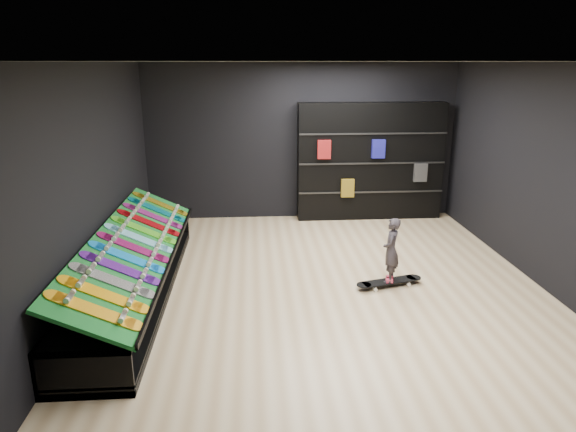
{
  "coord_description": "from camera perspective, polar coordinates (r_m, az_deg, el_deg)",
  "views": [
    {
      "loc": [
        -0.98,
        -6.41,
        3.0
      ],
      "look_at": [
        -0.5,
        0.2,
        1.0
      ],
      "focal_mm": 32.0,
      "sensor_mm": 36.0,
      "label": 1
    }
  ],
  "objects": [
    {
      "name": "floor",
      "position": [
        7.14,
        4.16,
        -8.09
      ],
      "size": [
        6.0,
        7.0,
        0.01
      ],
      "primitive_type": "cube",
      "color": "beige",
      "rests_on": "ground"
    },
    {
      "name": "child",
      "position": [
        7.2,
        11.31,
        -5.06
      ],
      "size": [
        0.21,
        0.24,
        0.54
      ],
      "primitive_type": "imported",
      "rotation": [
        0.0,
        0.0,
        -1.93
      ],
      "color": "black",
      "rests_on": "floor_skateboard"
    },
    {
      "name": "display_rack",
      "position": [
        7.15,
        -16.61,
        -6.57
      ],
      "size": [
        0.9,
        4.5,
        0.5
      ],
      "primitive_type": null,
      "color": "black",
      "rests_on": "ground"
    },
    {
      "name": "display_board_9",
      "position": [
        8.09,
        -14.72,
        -0.01
      ],
      "size": [
        0.93,
        0.22,
        0.5
      ],
      "primitive_type": null,
      "rotation": [
        0.0,
        0.44,
        0.0
      ],
      "color": "#2626BF",
      "rests_on": "turf_ramp"
    },
    {
      "name": "wall_front",
      "position": [
        3.41,
        13.13,
        -9.72
      ],
      "size": [
        6.0,
        0.02,
        3.0
      ],
      "primitive_type": "cube",
      "color": "black",
      "rests_on": "ground"
    },
    {
      "name": "display_board_7",
      "position": [
        7.44,
        -15.64,
        -1.54
      ],
      "size": [
        0.93,
        0.22,
        0.5
      ],
      "primitive_type": null,
      "rotation": [
        0.0,
        0.44,
        0.0
      ],
      "color": "green",
      "rests_on": "turf_ramp"
    },
    {
      "name": "display_board_1",
      "position": [
        5.56,
        -19.7,
        -8.24
      ],
      "size": [
        0.93,
        0.22,
        0.5
      ],
      "primitive_type": null,
      "rotation": [
        0.0,
        0.44,
        0.0
      ],
      "color": "yellow",
      "rests_on": "turf_ramp"
    },
    {
      "name": "display_board_2",
      "position": [
        5.87,
        -18.84,
        -6.83
      ],
      "size": [
        0.93,
        0.22,
        0.5
      ],
      "primitive_type": null,
      "rotation": [
        0.0,
        0.44,
        0.0
      ],
      "color": "black",
      "rests_on": "turf_ramp"
    },
    {
      "name": "ceiling",
      "position": [
        6.48,
        4.74,
        16.74
      ],
      "size": [
        6.0,
        7.0,
        0.01
      ],
      "primitive_type": "cube",
      "color": "white",
      "rests_on": "ground"
    },
    {
      "name": "display_board_4",
      "position": [
        6.49,
        -17.36,
        -4.41
      ],
      "size": [
        0.93,
        0.22,
        0.5
      ],
      "primitive_type": null,
      "rotation": [
        0.0,
        0.44,
        0.0
      ],
      "color": "blue",
      "rests_on": "turf_ramp"
    },
    {
      "name": "display_board_5",
      "position": [
        6.8,
        -16.73,
        -3.36
      ],
      "size": [
        0.93,
        0.22,
        0.5
      ],
      "primitive_type": null,
      "rotation": [
        0.0,
        0.44,
        0.0
      ],
      "color": "#E5198C",
      "rests_on": "turf_ramp"
    },
    {
      "name": "wall_right",
      "position": [
        7.69,
        27.18,
        3.68
      ],
      "size": [
        0.02,
        7.0,
        3.0
      ],
      "primitive_type": "cube",
      "color": "black",
      "rests_on": "ground"
    },
    {
      "name": "display_board_3",
      "position": [
        6.18,
        -18.06,
        -5.56
      ],
      "size": [
        0.93,
        0.22,
        0.5
      ],
      "primitive_type": null,
      "rotation": [
        0.0,
        0.44,
        0.0
      ],
      "color": "purple",
      "rests_on": "turf_ramp"
    },
    {
      "name": "turf_ramp",
      "position": [
        6.97,
        -16.52,
        -3.09
      ],
      "size": [
        0.92,
        4.5,
        0.46
      ],
      "primitive_type": "cube",
      "rotation": [
        0.0,
        0.44,
        0.0
      ],
      "color": "#0E5E1F",
      "rests_on": "display_rack"
    },
    {
      "name": "back_shelving",
      "position": [
        10.17,
        9.12,
        6.0
      ],
      "size": [
        2.83,
        0.33,
        2.26
      ],
      "primitive_type": "cube",
      "color": "black",
      "rests_on": "ground"
    },
    {
      "name": "display_board_6",
      "position": [
        7.12,
        -16.16,
        -2.41
      ],
      "size": [
        0.93,
        0.22,
        0.5
      ],
      "primitive_type": null,
      "rotation": [
        0.0,
        0.44,
        0.0
      ],
      "color": "#0CB2E5",
      "rests_on": "turf_ramp"
    },
    {
      "name": "display_board_10",
      "position": [
        8.41,
        -14.31,
        0.67
      ],
      "size": [
        0.93,
        0.22,
        0.5
      ],
      "primitive_type": null,
      "rotation": [
        0.0,
        0.44,
        0.0
      ],
      "color": "#0C8C99",
      "rests_on": "turf_ramp"
    },
    {
      "name": "wall_back",
      "position": [
        10.07,
        1.5,
        8.22
      ],
      "size": [
        6.0,
        0.02,
        3.0
      ],
      "primitive_type": "cube",
      "color": "black",
      "rests_on": "ground"
    },
    {
      "name": "floor_skateboard",
      "position": [
        7.32,
        11.16,
        -7.39
      ],
      "size": [
        1.0,
        0.46,
        0.09
      ],
      "primitive_type": null,
      "rotation": [
        0.0,
        0.0,
        0.26
      ],
      "color": "black",
      "rests_on": "ground"
    },
    {
      "name": "wall_left",
      "position": [
        6.89,
        -21.13,
        3.07
      ],
      "size": [
        0.02,
        7.0,
        3.0
      ],
      "primitive_type": "cube",
      "color": "black",
      "rests_on": "ground"
    },
    {
      "name": "display_board_11",
      "position": [
        8.74,
        -13.93,
        1.3
      ],
      "size": [
        0.93,
        0.22,
        0.5
      ],
      "primitive_type": null,
      "rotation": [
        0.0,
        0.44,
        0.0
      ],
      "color": "yellow",
      "rests_on": "turf_ramp"
    },
    {
      "name": "display_board_0",
      "position": [
        5.26,
        -20.67,
        -9.8
      ],
      "size": [
        0.93,
        0.22,
        0.5
      ],
      "primitive_type": null,
      "rotation": [
        0.0,
        0.44,
        0.0
      ],
      "color": "orange",
      "rests_on": "turf_ramp"
    },
    {
      "name": "display_board_8",
      "position": [
        7.76,
        -15.16,
        -0.74
      ],
      "size": [
        0.93,
        0.22,
        0.5
      ],
      "primitive_type": null,
      "rotation": [
        0.0,
        0.44,
        0.0
      ],
      "color": "red",
      "rests_on": "turf_ramp"
    }
  ]
}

